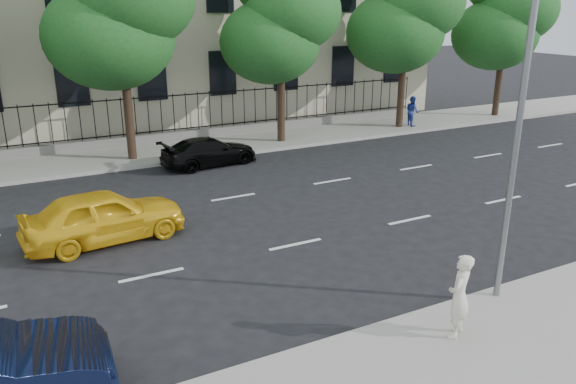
% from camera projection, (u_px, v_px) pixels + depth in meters
% --- Properties ---
extents(ground, '(120.00, 120.00, 0.00)m').
position_uv_depth(ground, '(345.00, 282.00, 13.38)').
color(ground, black).
rests_on(ground, ground).
extents(near_sidewalk, '(60.00, 4.00, 0.15)m').
position_uv_depth(near_sidewalk, '(468.00, 372.00, 10.00)').
color(near_sidewalk, gray).
rests_on(near_sidewalk, ground).
extents(far_sidewalk, '(60.00, 4.00, 0.15)m').
position_uv_depth(far_sidewalk, '(174.00, 150.00, 25.12)').
color(far_sidewalk, gray).
rests_on(far_sidewalk, ground).
extents(lane_markings, '(49.60, 4.62, 0.01)m').
position_uv_depth(lane_markings, '(261.00, 218.00, 17.37)').
color(lane_markings, silver).
rests_on(lane_markings, ground).
extents(iron_fence, '(30.00, 0.50, 2.20)m').
position_uv_depth(iron_fence, '(162.00, 131.00, 26.36)').
color(iron_fence, slate).
rests_on(iron_fence, far_sidewalk).
extents(street_light, '(0.25, 3.32, 8.05)m').
position_uv_depth(street_light, '(505.00, 64.00, 11.35)').
color(street_light, slate).
rests_on(street_light, near_sidewalk).
extents(tree_c, '(5.89, 5.50, 9.80)m').
position_uv_depth(tree_c, '(119.00, 1.00, 21.70)').
color(tree_c, '#382619').
rests_on(tree_c, far_sidewalk).
extents(tree_d, '(5.34, 4.94, 8.84)m').
position_uv_depth(tree_d, '(280.00, 15.00, 24.96)').
color(tree_d, '#382619').
rests_on(tree_d, far_sidewalk).
extents(tree_e, '(5.71, 5.31, 9.46)m').
position_uv_depth(tree_e, '(405.00, 6.00, 27.92)').
color(tree_e, '#382619').
rests_on(tree_e, far_sidewalk).
extents(tree_f, '(5.52, 5.12, 9.01)m').
position_uv_depth(tree_f, '(505.00, 12.00, 31.10)').
color(tree_f, '#382619').
rests_on(tree_f, far_sidewalk).
extents(yellow_taxi, '(4.53, 2.19, 1.49)m').
position_uv_depth(yellow_taxi, '(104.00, 216.00, 15.48)').
color(yellow_taxi, yellow).
rests_on(yellow_taxi, ground).
extents(black_sedan, '(4.17, 2.10, 1.16)m').
position_uv_depth(black_sedan, '(209.00, 151.00, 22.92)').
color(black_sedan, black).
rests_on(black_sedan, ground).
extents(woman_near, '(0.75, 0.67, 1.71)m').
position_uv_depth(woman_near, '(459.00, 296.00, 10.71)').
color(woman_near, silver).
rests_on(woman_near, near_sidewalk).
extents(pedestrian_far, '(0.73, 0.86, 1.57)m').
position_uv_depth(pedestrian_far, '(412.00, 111.00, 29.65)').
color(pedestrian_far, navy).
rests_on(pedestrian_far, far_sidewalk).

